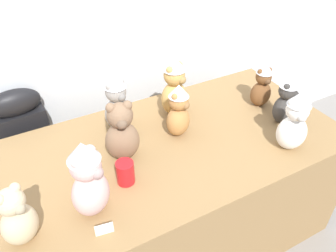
{
  "coord_description": "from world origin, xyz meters",
  "views": [
    {
      "loc": [
        -0.62,
        -0.89,
        1.83
      ],
      "look_at": [
        0.0,
        0.25,
        0.86
      ],
      "focal_mm": 35.84,
      "sensor_mm": 36.0,
      "label": 1
    }
  ],
  "objects_px": {
    "teddy_bear_snow": "(295,122)",
    "teddy_bear_ash": "(117,103)",
    "teddy_bear_chestnut": "(262,85)",
    "teddy_bear_honey": "(174,87)",
    "teddy_bear_charcoal": "(286,100)",
    "party_cup_red": "(125,172)",
    "teddy_bear_sand": "(17,218)",
    "instrument_case": "(32,156)",
    "display_table": "(168,194)",
    "teddy_bear_blush": "(88,180)",
    "teddy_bear_mocha": "(122,133)",
    "teddy_bear_caramel": "(178,111)"
  },
  "relations": [
    {
      "from": "teddy_bear_caramel",
      "to": "instrument_case",
      "type": "bearing_deg",
      "value": 117.89
    },
    {
      "from": "teddy_bear_blush",
      "to": "teddy_bear_mocha",
      "type": "relative_size",
      "value": 1.14
    },
    {
      "from": "display_table",
      "to": "teddy_bear_ash",
      "type": "distance_m",
      "value": 0.61
    },
    {
      "from": "instrument_case",
      "to": "teddy_bear_caramel",
      "type": "distance_m",
      "value": 0.98
    },
    {
      "from": "teddy_bear_blush",
      "to": "teddy_bear_chestnut",
      "type": "distance_m",
      "value": 1.14
    },
    {
      "from": "teddy_bear_mocha",
      "to": "teddy_bear_sand",
      "type": "bearing_deg",
      "value": -140.39
    },
    {
      "from": "teddy_bear_charcoal",
      "to": "teddy_bear_mocha",
      "type": "bearing_deg",
      "value": 146.48
    },
    {
      "from": "teddy_bear_honey",
      "to": "teddy_bear_chestnut",
      "type": "bearing_deg",
      "value": -43.31
    },
    {
      "from": "teddy_bear_snow",
      "to": "teddy_bear_chestnut",
      "type": "height_order",
      "value": "teddy_bear_snow"
    },
    {
      "from": "teddy_bear_charcoal",
      "to": "teddy_bear_blush",
      "type": "bearing_deg",
      "value": 160.81
    },
    {
      "from": "teddy_bear_honey",
      "to": "teddy_bear_caramel",
      "type": "relative_size",
      "value": 1.17
    },
    {
      "from": "display_table",
      "to": "party_cup_red",
      "type": "xyz_separation_m",
      "value": [
        -0.28,
        -0.13,
        0.42
      ]
    },
    {
      "from": "teddy_bear_mocha",
      "to": "teddy_bear_ash",
      "type": "distance_m",
      "value": 0.25
    },
    {
      "from": "display_table",
      "to": "teddy_bear_honey",
      "type": "bearing_deg",
      "value": 54.83
    },
    {
      "from": "teddy_bear_sand",
      "to": "teddy_bear_charcoal",
      "type": "height_order",
      "value": "teddy_bear_charcoal"
    },
    {
      "from": "instrument_case",
      "to": "teddy_bear_mocha",
      "type": "xyz_separation_m",
      "value": [
        0.39,
        -0.56,
        0.41
      ]
    },
    {
      "from": "teddy_bear_ash",
      "to": "teddy_bear_snow",
      "type": "bearing_deg",
      "value": -55.48
    },
    {
      "from": "teddy_bear_mocha",
      "to": "party_cup_red",
      "type": "bearing_deg",
      "value": -96.1
    },
    {
      "from": "teddy_bear_chestnut",
      "to": "teddy_bear_caramel",
      "type": "distance_m",
      "value": 0.56
    },
    {
      "from": "teddy_bear_blush",
      "to": "party_cup_red",
      "type": "xyz_separation_m",
      "value": [
        0.18,
        0.08,
        -0.12
      ]
    },
    {
      "from": "party_cup_red",
      "to": "teddy_bear_chestnut",
      "type": "bearing_deg",
      "value": 12.1
    },
    {
      "from": "teddy_bear_honey",
      "to": "teddy_bear_chestnut",
      "type": "distance_m",
      "value": 0.51
    },
    {
      "from": "teddy_bear_sand",
      "to": "teddy_bear_mocha",
      "type": "relative_size",
      "value": 0.85
    },
    {
      "from": "instrument_case",
      "to": "teddy_bear_sand",
      "type": "xyz_separation_m",
      "value": [
        -0.1,
        -0.8,
        0.39
      ]
    },
    {
      "from": "instrument_case",
      "to": "party_cup_red",
      "type": "relative_size",
      "value": 8.46
    },
    {
      "from": "teddy_bear_charcoal",
      "to": "teddy_bear_honey",
      "type": "bearing_deg",
      "value": 118.79
    },
    {
      "from": "teddy_bear_snow",
      "to": "teddy_bear_mocha",
      "type": "bearing_deg",
      "value": 178.13
    },
    {
      "from": "teddy_bear_caramel",
      "to": "display_table",
      "type": "bearing_deg",
      "value": -173.62
    },
    {
      "from": "display_table",
      "to": "party_cup_red",
      "type": "distance_m",
      "value": 0.53
    },
    {
      "from": "teddy_bear_snow",
      "to": "teddy_bear_ash",
      "type": "distance_m",
      "value": 0.88
    },
    {
      "from": "teddy_bear_snow",
      "to": "teddy_bear_charcoal",
      "type": "xyz_separation_m",
      "value": [
        0.13,
        0.18,
        -0.02
      ]
    },
    {
      "from": "teddy_bear_charcoal",
      "to": "teddy_bear_caramel",
      "type": "relative_size",
      "value": 0.96
    },
    {
      "from": "teddy_bear_ash",
      "to": "party_cup_red",
      "type": "xyz_separation_m",
      "value": [
        -0.13,
        -0.39,
        -0.1
      ]
    },
    {
      "from": "teddy_bear_snow",
      "to": "teddy_bear_chestnut",
      "type": "bearing_deg",
      "value": 92.31
    },
    {
      "from": "teddy_bear_chestnut",
      "to": "party_cup_red",
      "type": "distance_m",
      "value": 0.96
    },
    {
      "from": "teddy_bear_snow",
      "to": "teddy_bear_blush",
      "type": "bearing_deg",
      "value": -163.34
    },
    {
      "from": "display_table",
      "to": "teddy_bear_blush",
      "type": "bearing_deg",
      "value": -154.87
    },
    {
      "from": "teddy_bear_honey",
      "to": "teddy_bear_blush",
      "type": "xyz_separation_m",
      "value": [
        -0.63,
        -0.46,
        0.0
      ]
    },
    {
      "from": "teddy_bear_caramel",
      "to": "teddy_bear_mocha",
      "type": "bearing_deg",
      "value": 160.04
    },
    {
      "from": "teddy_bear_honey",
      "to": "teddy_bear_chestnut",
      "type": "height_order",
      "value": "teddy_bear_honey"
    },
    {
      "from": "teddy_bear_snow",
      "to": "teddy_bear_charcoal",
      "type": "height_order",
      "value": "teddy_bear_snow"
    },
    {
      "from": "teddy_bear_blush",
      "to": "teddy_bear_sand",
      "type": "bearing_deg",
      "value": 147.51
    },
    {
      "from": "teddy_bear_chestnut",
      "to": "party_cup_red",
      "type": "bearing_deg",
      "value": -161.25
    },
    {
      "from": "teddy_bear_sand",
      "to": "instrument_case",
      "type": "bearing_deg",
      "value": 52.3
    },
    {
      "from": "teddy_bear_snow",
      "to": "teddy_bear_ash",
      "type": "bearing_deg",
      "value": 162.04
    },
    {
      "from": "teddy_bear_sand",
      "to": "teddy_bear_chestnut",
      "type": "xyz_separation_m",
      "value": [
        1.38,
        0.29,
        0.01
      ]
    },
    {
      "from": "display_table",
      "to": "teddy_bear_ash",
      "type": "xyz_separation_m",
      "value": [
        -0.16,
        0.26,
        0.52
      ]
    },
    {
      "from": "teddy_bear_charcoal",
      "to": "party_cup_red",
      "type": "height_order",
      "value": "teddy_bear_charcoal"
    },
    {
      "from": "teddy_bear_caramel",
      "to": "teddy_bear_mocha",
      "type": "distance_m",
      "value": 0.32
    },
    {
      "from": "teddy_bear_mocha",
      "to": "teddy_bear_chestnut",
      "type": "bearing_deg",
      "value": 16.21
    }
  ]
}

